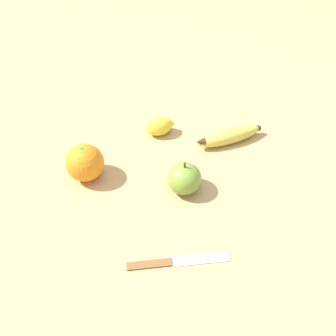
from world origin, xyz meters
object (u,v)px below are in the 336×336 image
object	(u,v)px
orange	(85,163)
lemon	(160,126)
banana	(229,136)
paring_knife	(175,261)
apple	(184,178)

from	to	relation	value
orange	lemon	xyz separation A→B (m)	(0.08, 0.21, -0.02)
banana	paring_knife	distance (m)	0.37
lemon	orange	bearing A→B (deg)	-111.77
paring_knife	apple	bearing A→B (deg)	166.09
orange	paring_knife	size ratio (longest dim) A/B	0.49
orange	apple	world-z (taller)	orange
paring_knife	banana	bearing A→B (deg)	151.13
orange	paring_knife	bearing A→B (deg)	-23.50
apple	paring_knife	xyz separation A→B (m)	(0.06, -0.18, -0.03)
banana	apple	xyz separation A→B (m)	(-0.04, -0.19, 0.01)
lemon	paring_knife	bearing A→B (deg)	-59.53
lemon	banana	bearing A→B (deg)	14.11
orange	lemon	distance (m)	0.23
apple	lemon	xyz separation A→B (m)	(-0.13, 0.15, -0.01)
lemon	paring_knife	world-z (taller)	lemon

